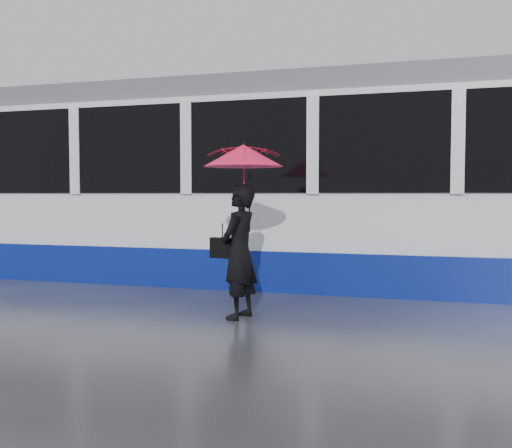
% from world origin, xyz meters
% --- Properties ---
extents(ground, '(90.00, 90.00, 0.00)m').
position_xyz_m(ground, '(0.00, 0.00, 0.00)').
color(ground, '#28282D').
rests_on(ground, ground).
extents(rails, '(34.00, 1.51, 0.02)m').
position_xyz_m(rails, '(0.00, 2.50, 0.01)').
color(rails, '#3F3D38').
rests_on(rails, ground).
extents(tram, '(26.00, 2.56, 3.35)m').
position_xyz_m(tram, '(-3.70, 2.50, 1.64)').
color(tram, white).
rests_on(tram, ground).
extents(woman, '(0.48, 0.64, 1.60)m').
position_xyz_m(woman, '(1.28, -0.58, 0.80)').
color(woman, black).
rests_on(woman, ground).
extents(umbrella, '(1.09, 1.09, 1.08)m').
position_xyz_m(umbrella, '(1.33, -0.58, 1.75)').
color(umbrella, '#EE1469').
rests_on(umbrella, ground).
extents(handbag, '(0.30, 0.17, 0.43)m').
position_xyz_m(handbag, '(1.06, -0.56, 0.84)').
color(handbag, black).
rests_on(handbag, ground).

